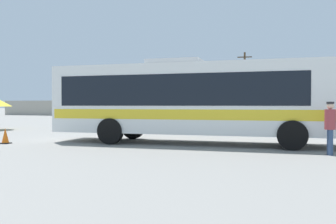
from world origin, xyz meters
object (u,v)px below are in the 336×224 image
(parked_car_second_white, at_px, (183,112))
(utility_pole_far, at_px, (245,83))
(traffic_cone_on_apron, at_px, (5,136))
(roadside_tree_left, at_px, (130,81))
(roadside_tree_midright, at_px, (267,87))
(parked_car_third_silver, at_px, (237,112))
(coach_bus_white_yellow, at_px, (193,98))
(roadside_tree_midleft, at_px, (198,82))
(parked_car_leftmost_silver, at_px, (140,112))
(attendant_by_bus_door, at_px, (330,125))

(parked_car_second_white, distance_m, utility_pole_far, 9.45)
(parked_car_second_white, bearing_deg, traffic_cone_on_apron, -85.11)
(parked_car_second_white, relative_size, roadside_tree_left, 0.63)
(traffic_cone_on_apron, bearing_deg, utility_pole_far, 84.14)
(roadside_tree_left, xyz_separation_m, roadside_tree_midright, (18.64, 2.90, -1.06))
(parked_car_third_silver, xyz_separation_m, utility_pole_far, (-0.22, 6.16, 3.52))
(coach_bus_white_yellow, distance_m, parked_car_second_white, 27.06)
(roadside_tree_midleft, height_order, roadside_tree_midright, roadside_tree_midleft)
(parked_car_leftmost_silver, xyz_separation_m, traffic_cone_on_apron, (8.16, -28.77, -0.45))
(parked_car_second_white, distance_m, traffic_cone_on_apron, 28.39)
(parked_car_third_silver, bearing_deg, attendant_by_bus_door, -73.15)
(roadside_tree_midleft, bearing_deg, parked_car_second_white, -82.72)
(parked_car_leftmost_silver, distance_m, parked_car_third_silver, 11.95)
(attendant_by_bus_door, xyz_separation_m, parked_car_leftmost_silver, (-20.21, 27.50, -0.20))
(traffic_cone_on_apron, bearing_deg, parked_car_third_silver, 82.45)
(attendant_by_bus_door, xyz_separation_m, utility_pole_far, (-8.49, 33.44, 3.34))
(attendant_by_bus_door, height_order, parked_car_leftmost_silver, attendant_by_bus_door)
(roadside_tree_midleft, bearing_deg, utility_pole_far, -25.03)
(coach_bus_white_yellow, distance_m, attendant_by_bus_door, 5.38)
(roadside_tree_left, height_order, roadside_tree_midright, roadside_tree_left)
(attendant_by_bus_door, relative_size, parked_car_second_white, 0.37)
(roadside_tree_left, bearing_deg, roadside_tree_midleft, 21.74)
(parked_car_leftmost_silver, height_order, parked_car_second_white, parked_car_second_white)
(coach_bus_white_yellow, height_order, attendant_by_bus_door, coach_bus_white_yellow)
(coach_bus_white_yellow, xyz_separation_m, traffic_cone_on_apron, (-7.01, -2.94, -1.52))
(utility_pole_far, bearing_deg, coach_bus_white_yellow, -83.80)
(parked_car_leftmost_silver, relative_size, utility_pole_far, 0.52)
(utility_pole_far, relative_size, roadside_tree_midright, 1.50)
(parked_car_leftmost_silver, xyz_separation_m, parked_car_third_silver, (11.95, -0.23, 0.02))
(attendant_by_bus_door, relative_size, roadside_tree_midright, 0.30)
(attendant_by_bus_door, relative_size, utility_pole_far, 0.20)
(coach_bus_white_yellow, bearing_deg, parked_car_third_silver, 97.19)
(parked_car_third_silver, bearing_deg, roadside_tree_midleft, 128.01)
(attendant_by_bus_door, relative_size, parked_car_third_silver, 0.37)
(attendant_by_bus_door, bearing_deg, parked_car_second_white, 118.17)
(attendant_by_bus_door, height_order, utility_pole_far, utility_pole_far)
(attendant_by_bus_door, height_order, traffic_cone_on_apron, attendant_by_bus_door)
(coach_bus_white_yellow, height_order, parked_car_second_white, coach_bus_white_yellow)
(parked_car_third_silver, distance_m, traffic_cone_on_apron, 28.80)
(coach_bus_white_yellow, xyz_separation_m, utility_pole_far, (-3.45, 31.77, 2.46))
(roadside_tree_left, distance_m, traffic_cone_on_apron, 37.05)
(parked_car_second_white, xyz_separation_m, parked_car_third_silver, (6.20, 0.27, -0.03))
(parked_car_leftmost_silver, bearing_deg, roadside_tree_midright, 31.37)
(coach_bus_white_yellow, bearing_deg, parked_car_second_white, 110.42)
(coach_bus_white_yellow, xyz_separation_m, parked_car_second_white, (-9.43, 25.34, -1.02))
(parked_car_second_white, height_order, traffic_cone_on_apron, parked_car_second_white)
(parked_car_second_white, bearing_deg, roadside_tree_midleft, 97.28)
(attendant_by_bus_door, relative_size, roadside_tree_left, 0.23)
(coach_bus_white_yellow, xyz_separation_m, parked_car_leftmost_silver, (-15.18, 25.83, -1.08))
(coach_bus_white_yellow, distance_m, roadside_tree_midright, 34.56)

